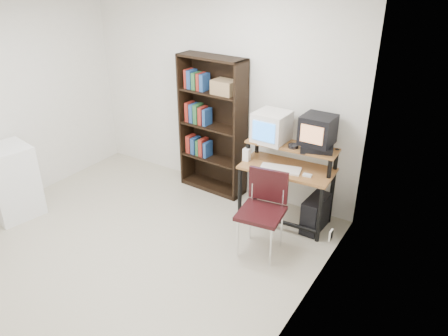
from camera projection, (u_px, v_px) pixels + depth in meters
The scene contains 18 objects.
floor at pixel (121, 254), 4.87m from camera, with size 4.00×4.00×0.01m, color beige.
ceiling at pixel (89, 6), 3.72m from camera, with size 4.00×4.00×0.01m, color white.
back_wall at pixel (217, 96), 5.82m from camera, with size 4.00×0.01×2.60m, color silver.
right_wall at pixel (295, 201), 3.34m from camera, with size 0.01×4.00×2.60m, color silver.
computer_desk at pixel (288, 171), 5.20m from camera, with size 1.12×0.61×0.98m.
crt_monitor at pixel (272, 127), 5.19m from camera, with size 0.40×0.41×0.37m.
vcr at pixel (317, 148), 4.98m from camera, with size 0.36×0.26×0.08m, color black.
crt_tv at pixel (318, 130), 4.93m from camera, with size 0.36×0.36×0.33m.
cd_spindle at pixel (293, 147), 5.06m from camera, with size 0.12×0.12×0.05m, color #26262B.
keyboard at pixel (280, 170), 5.10m from camera, with size 0.47×0.21×0.04m, color silver.
mousepad at pixel (306, 177), 4.96m from camera, with size 0.22×0.18×0.01m, color black.
mouse at pixel (307, 176), 4.95m from camera, with size 0.10×0.06×0.03m, color white.
desk_speaker at pixel (247, 155), 5.30m from camera, with size 0.08×0.07×0.17m, color silver.
pc_tower at pixel (315, 213), 5.22m from camera, with size 0.20×0.45×0.42m, color black.
school_chair at pixel (264, 204), 4.71m from camera, with size 0.52×0.52×0.93m.
bookshelf at pixel (213, 124), 5.85m from camera, with size 0.95×0.36×1.86m.
mini_fridge at pixel (11, 182), 5.42m from camera, with size 0.63×0.64×0.92m.
wall_outlet at pixel (331, 235), 4.66m from camera, with size 0.02×0.08×0.12m, color beige.
Camera 1 is at (3.07, -2.74, 2.99)m, focal length 35.00 mm.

